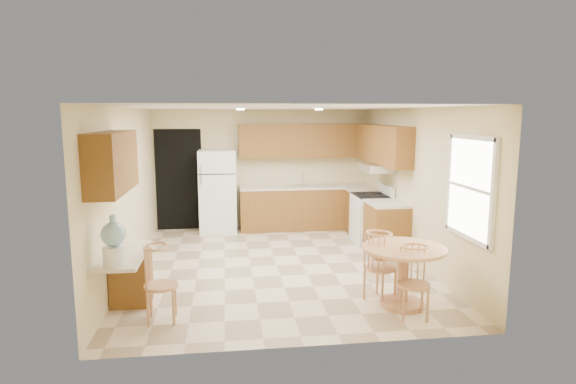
{
  "coord_description": "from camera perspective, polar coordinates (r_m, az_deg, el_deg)",
  "views": [
    {
      "loc": [
        -0.78,
        -7.39,
        2.4
      ],
      "look_at": [
        0.22,
        0.3,
        1.14
      ],
      "focal_mm": 30.0,
      "sensor_mm": 36.0,
      "label": 1
    }
  ],
  "objects": [
    {
      "name": "floor",
      "position": [
        7.81,
        -1.37,
        -8.69
      ],
      "size": [
        5.5,
        5.5,
        0.0
      ],
      "primitive_type": "plane",
      "color": "beige",
      "rests_on": "ground"
    },
    {
      "name": "can_light_a",
      "position": [
        8.59,
        -5.66,
        9.73
      ],
      "size": [
        0.14,
        0.14,
        0.02
      ],
      "primitive_type": "cylinder",
      "color": "white",
      "rests_on": "ceiling"
    },
    {
      "name": "wall_right",
      "position": [
        8.07,
        14.7,
        0.71
      ],
      "size": [
        0.02,
        5.5,
        2.5
      ],
      "primitive_type": "cube",
      "color": "beige",
      "rests_on": "floor"
    },
    {
      "name": "chair_desk",
      "position": [
        5.76,
        -14.95,
        -9.84
      ],
      "size": [
        0.4,
        0.51,
        0.9
      ],
      "rotation": [
        0.0,
        0.0,
        -1.54
      ],
      "color": "tan",
      "rests_on": "floor"
    },
    {
      "name": "water_crock",
      "position": [
        5.58,
        -19.93,
        -5.65
      ],
      "size": [
        0.27,
        0.27,
        0.56
      ],
      "color": "white",
      "rests_on": "desk_top"
    },
    {
      "name": "base_cab_right_a",
      "position": [
        9.84,
        8.84,
        -2.43
      ],
      "size": [
        0.6,
        0.59,
        0.87
      ],
      "primitive_type": "cube",
      "color": "brown",
      "rests_on": "floor"
    },
    {
      "name": "refrigerator",
      "position": [
        9.91,
        -8.33,
        0.08
      ],
      "size": [
        0.74,
        0.72,
        1.69
      ],
      "color": "white",
      "rests_on": "floor"
    },
    {
      "name": "wall_back",
      "position": [
        10.23,
        -3.02,
        2.74
      ],
      "size": [
        4.5,
        0.02,
        2.5
      ],
      "primitive_type": "cube",
      "color": "beige",
      "rests_on": "floor"
    },
    {
      "name": "stove",
      "position": [
        9.19,
        9.87,
        -3.06
      ],
      "size": [
        0.65,
        0.76,
        1.09
      ],
      "color": "white",
      "rests_on": "floor"
    },
    {
      "name": "counter_right_b",
      "position": [
        8.39,
        11.68,
        -1.35
      ],
      "size": [
        0.63,
        0.8,
        0.04
      ],
      "primitive_type": "cube",
      "color": "beige",
      "rests_on": "base_cab_right_b"
    },
    {
      "name": "desk_pedestal",
      "position": [
        6.52,
        -18.1,
        -9.49
      ],
      "size": [
        0.48,
        0.42,
        0.72
      ],
      "primitive_type": "cube",
      "color": "brown",
      "rests_on": "floor"
    },
    {
      "name": "base_cab_back",
      "position": [
        10.17,
        2.07,
        -1.94
      ],
      "size": [
        2.75,
        0.6,
        0.87
      ],
      "primitive_type": "cube",
      "color": "brown",
      "rests_on": "floor"
    },
    {
      "name": "chair_table_a",
      "position": [
        6.32,
        11.16,
        -8.01
      ],
      "size": [
        0.4,
        0.5,
        0.9
      ],
      "rotation": [
        0.0,
        0.0,
        -0.94
      ],
      "color": "tan",
      "rests_on": "floor"
    },
    {
      "name": "upper_cab_right",
      "position": [
        9.08,
        11.02,
        5.57
      ],
      "size": [
        0.33,
        2.42,
        0.7
      ],
      "primitive_type": "cube",
      "color": "brown",
      "rests_on": "wall_right"
    },
    {
      "name": "counter_right_a",
      "position": [
        9.76,
        8.9,
        0.19
      ],
      "size": [
        0.63,
        0.59,
        0.04
      ],
      "primitive_type": "cube",
      "color": "beige",
      "rests_on": "base_cab_right_a"
    },
    {
      "name": "chair_table_b",
      "position": [
        5.86,
        15.04,
        -9.77
      ],
      "size": [
        0.38,
        0.39,
        0.86
      ],
      "rotation": [
        0.0,
        0.0,
        2.97
      ],
      "color": "tan",
      "rests_on": "floor"
    },
    {
      "name": "base_cab_right_b",
      "position": [
        8.48,
        11.58,
        -4.37
      ],
      "size": [
        0.6,
        0.8,
        0.87
      ],
      "primitive_type": "cube",
      "color": "brown",
      "rests_on": "floor"
    },
    {
      "name": "upper_cab_back",
      "position": [
        10.13,
        1.99,
        6.09
      ],
      "size": [
        2.75,
        0.33,
        0.7
      ],
      "primitive_type": "cube",
      "color": "brown",
      "rests_on": "wall_back"
    },
    {
      "name": "sink",
      "position": [
        10.08,
        1.95,
        0.72
      ],
      "size": [
        0.78,
        0.44,
        0.01
      ],
      "primitive_type": "cube",
      "color": "silver",
      "rests_on": "counter_back"
    },
    {
      "name": "upper_cab_left",
      "position": [
        5.96,
        -20.1,
        3.36
      ],
      "size": [
        0.33,
        1.4,
        0.7
      ],
      "primitive_type": "cube",
      "color": "brown",
      "rests_on": "wall_left"
    },
    {
      "name": "desk_top",
      "position": [
        6.05,
        -18.94,
        -7.13
      ],
      "size": [
        0.5,
        1.2,
        0.04
      ],
      "primitive_type": "cube",
      "color": "beige",
      "rests_on": "desk_pedestal"
    },
    {
      "name": "wall_left",
      "position": [
        7.62,
        -18.48,
        0.06
      ],
      "size": [
        0.02,
        5.5,
        2.5
      ],
      "primitive_type": "cube",
      "color": "beige",
      "rests_on": "floor"
    },
    {
      "name": "counter_back",
      "position": [
        10.09,
        2.09,
        0.6
      ],
      "size": [
        2.75,
        0.63,
        0.04
      ],
      "primitive_type": "cube",
      "color": "beige",
      "rests_on": "base_cab_back"
    },
    {
      "name": "ceiling",
      "position": [
        7.43,
        -1.44,
        9.98
      ],
      "size": [
        4.5,
        5.5,
        0.02
      ],
      "primitive_type": "cube",
      "color": "white",
      "rests_on": "wall_back"
    },
    {
      "name": "doorway",
      "position": [
        10.26,
        -12.8,
        1.42
      ],
      "size": [
        0.9,
        0.02,
        2.1
      ],
      "primitive_type": "cube",
      "color": "black",
      "rests_on": "floor"
    },
    {
      "name": "window",
      "position": [
        6.37,
        20.83,
        0.48
      ],
      "size": [
        0.06,
        1.12,
        1.3
      ],
      "color": "white",
      "rests_on": "wall_right"
    },
    {
      "name": "dining_table",
      "position": [
        6.25,
        13.49,
        -8.7
      ],
      "size": [
        1.04,
        1.04,
        0.77
      ],
      "rotation": [
        0.0,
        0.0,
        0.11
      ],
      "color": "tan",
      "rests_on": "floor"
    },
    {
      "name": "wall_front",
      "position": [
        4.84,
        2.02,
        -4.53
      ],
      "size": [
        4.5,
        0.02,
        2.5
      ],
      "primitive_type": "cube",
      "color": "beige",
      "rests_on": "floor"
    },
    {
      "name": "can_light_b",
      "position": [
        8.75,
        3.68,
        9.75
      ],
      "size": [
        0.14,
        0.14,
        0.02
      ],
      "primitive_type": "cylinder",
      "color": "white",
      "rests_on": "ceiling"
    },
    {
      "name": "range_hood",
      "position": [
        9.06,
        10.48,
        2.85
      ],
      "size": [
        0.5,
        0.76,
        0.14
      ],
      "primitive_type": "cube",
      "color": "silver",
      "rests_on": "upper_cab_right"
    }
  ]
}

